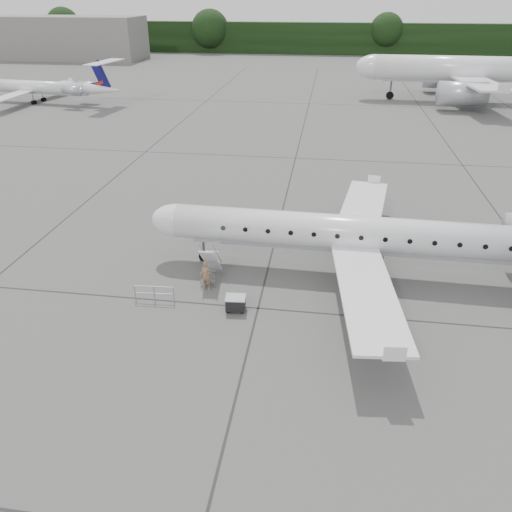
# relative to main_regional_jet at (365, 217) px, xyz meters

# --- Properties ---
(ground) EXTENTS (320.00, 320.00, 0.00)m
(ground) POSITION_rel_main_regional_jet_xyz_m (-0.50, -7.87, -3.75)
(ground) COLOR #585855
(ground) RESTS_ON ground
(treeline) EXTENTS (260.00, 4.00, 8.00)m
(treeline) POSITION_rel_main_regional_jet_xyz_m (-0.50, 122.13, 0.25)
(treeline) COLOR black
(treeline) RESTS_ON ground
(terminal_building) EXTENTS (40.00, 14.00, 10.00)m
(terminal_building) POSITION_rel_main_regional_jet_xyz_m (-70.50, 102.13, 1.25)
(terminal_building) COLOR slate
(terminal_building) RESTS_ON ground
(main_regional_jet) EXTENTS (29.80, 21.81, 7.51)m
(main_regional_jet) POSITION_rel_main_regional_jet_xyz_m (0.00, 0.00, 0.00)
(main_regional_jet) COLOR silver
(main_regional_jet) RESTS_ON ground
(airstair) EXTENTS (0.90, 2.10, 2.35)m
(airstair) POSITION_rel_main_regional_jet_xyz_m (-8.87, -1.92, -2.58)
(airstair) COLOR silver
(airstair) RESTS_ON ground
(passenger) EXTENTS (0.72, 0.55, 1.78)m
(passenger) POSITION_rel_main_regional_jet_xyz_m (-8.90, -3.10, -2.86)
(passenger) COLOR #816546
(passenger) RESTS_ON ground
(safety_railing) EXTENTS (2.20, 0.20, 1.00)m
(safety_railing) POSITION_rel_main_regional_jet_xyz_m (-11.45, -4.89, -3.25)
(safety_railing) COLOR gray
(safety_railing) RESTS_ON ground
(baggage_cart) EXTENTS (1.09, 0.91, 0.89)m
(baggage_cart) POSITION_rel_main_regional_jet_xyz_m (-6.82, -5.05, -3.31)
(baggage_cart) COLOR black
(baggage_cart) RESTS_ON ground
(bg_narrowbody) EXTENTS (37.99, 27.69, 13.46)m
(bg_narrowbody) POSITION_rel_main_regional_jet_xyz_m (18.84, 57.68, 2.97)
(bg_narrowbody) COLOR silver
(bg_narrowbody) RESTS_ON ground
(bg_regional_left) EXTENTS (27.04, 20.94, 6.56)m
(bg_regional_left) POSITION_rel_main_regional_jet_xyz_m (-48.43, 47.24, -0.47)
(bg_regional_left) COLOR silver
(bg_regional_left) RESTS_ON ground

